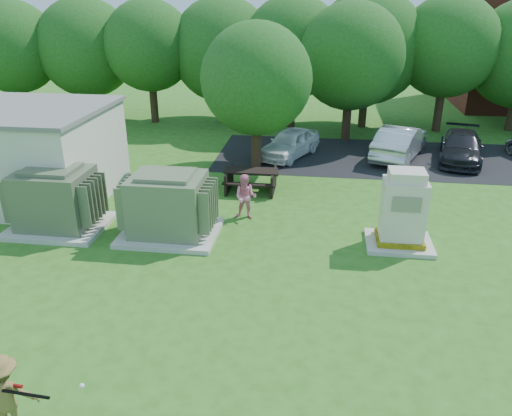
# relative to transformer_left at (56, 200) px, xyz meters

# --- Properties ---
(ground) EXTENTS (120.00, 120.00, 0.00)m
(ground) POSITION_rel_transformer_left_xyz_m (6.50, -4.50, -0.97)
(ground) COLOR #2D6619
(ground) RESTS_ON ground
(parking_strip) EXTENTS (20.00, 6.00, 0.01)m
(parking_strip) POSITION_rel_transformer_left_xyz_m (13.50, 9.00, -0.96)
(parking_strip) COLOR #232326
(parking_strip) RESTS_ON ground
(transformer_left) EXTENTS (3.00, 2.40, 2.07)m
(transformer_left) POSITION_rel_transformer_left_xyz_m (0.00, 0.00, 0.00)
(transformer_left) COLOR beige
(transformer_left) RESTS_ON ground
(transformer_right) EXTENTS (3.00, 2.40, 2.07)m
(transformer_right) POSITION_rel_transformer_left_xyz_m (3.70, 0.00, 0.00)
(transformer_right) COLOR beige
(transformer_right) RESTS_ON ground
(generator_cabinet) EXTENTS (1.96, 1.61, 2.39)m
(generator_cabinet) POSITION_rel_transformer_left_xyz_m (10.77, 0.25, 0.08)
(generator_cabinet) COLOR beige
(generator_cabinet) RESTS_ON ground
(picnic_table) EXTENTS (2.00, 1.50, 0.85)m
(picnic_table) POSITION_rel_transformer_left_xyz_m (5.69, 4.09, -0.44)
(picnic_table) COLOR black
(picnic_table) RESTS_ON ground
(batter) EXTENTS (1.15, 0.90, 1.56)m
(batter) POSITION_rel_transformer_left_xyz_m (3.18, -7.78, -0.19)
(batter) COLOR olive
(batter) RESTS_ON ground
(person_at_picnic) EXTENTS (0.79, 0.64, 1.55)m
(person_at_picnic) POSITION_rel_transformer_left_xyz_m (5.87, 1.56, -0.19)
(person_at_picnic) COLOR pink
(person_at_picnic) RESTS_ON ground
(car_white) EXTENTS (2.95, 4.06, 1.29)m
(car_white) POSITION_rel_transformer_left_xyz_m (6.85, 8.65, -0.33)
(car_white) COLOR white
(car_white) RESTS_ON ground
(car_silver_a) EXTENTS (3.12, 4.80, 1.50)m
(car_silver_a) POSITION_rel_transformer_left_xyz_m (11.85, 9.16, -0.22)
(car_silver_a) COLOR silver
(car_silver_a) RESTS_ON ground
(car_dark) EXTENTS (2.71, 4.66, 1.27)m
(car_dark) POSITION_rel_transformer_left_xyz_m (14.53, 9.09, -0.34)
(car_dark) COLOR black
(car_dark) RESTS_ON ground
(batting_equipment) EXTENTS (1.26, 0.46, 0.13)m
(batting_equipment) POSITION_rel_transformer_left_xyz_m (3.78, -7.86, 0.04)
(batting_equipment) COLOR black
(batting_equipment) RESTS_ON ground
(tree_row) EXTENTS (41.30, 13.30, 7.30)m
(tree_row) POSITION_rel_transformer_left_xyz_m (8.25, 14.00, 3.18)
(tree_row) COLOR #47301E
(tree_row) RESTS_ON ground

